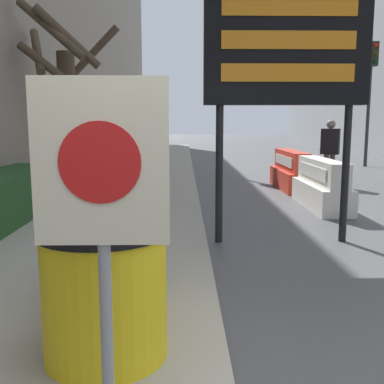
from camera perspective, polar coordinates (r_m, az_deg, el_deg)
name	(u,v)px	position (r m, az deg, el deg)	size (l,w,h in m)	color
bare_tree	(66,97)	(10.04, -15.75, 11.54)	(1.87, 1.97, 3.88)	#4C3D2D
barrel_drum_foreground	(105,291)	(2.94, -11.00, -12.18)	(0.81, 0.81, 0.85)	yellow
barrel_drum_middle	(110,251)	(3.78, -10.41, -7.38)	(0.81, 0.81, 0.85)	yellow
warning_sign	(102,190)	(2.07, -11.41, 0.25)	(0.61, 0.08, 1.67)	gray
message_board	(287,42)	(6.14, 11.93, 18.19)	(2.23, 0.36, 3.51)	black
jersey_barrier_white	(321,186)	(8.86, 16.11, 0.69)	(0.60, 2.13, 0.92)	silver
jersey_barrier_red_striped	(291,172)	(11.22, 12.45, 2.48)	(0.61, 2.19, 0.92)	red
traffic_cone_near	(287,173)	(11.99, 11.99, 2.41)	(0.35, 0.35, 0.63)	black
traffic_light_near_curb	(219,88)	(14.13, 3.45, 13.09)	(0.28, 0.44, 3.66)	#2D2D30
traffic_light_far_side	(371,78)	(17.73, 21.80, 13.31)	(0.28, 0.44, 4.42)	#2D2D30
pedestrian_worker	(330,147)	(11.90, 17.11, 5.47)	(0.51, 0.43, 1.68)	#514C42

